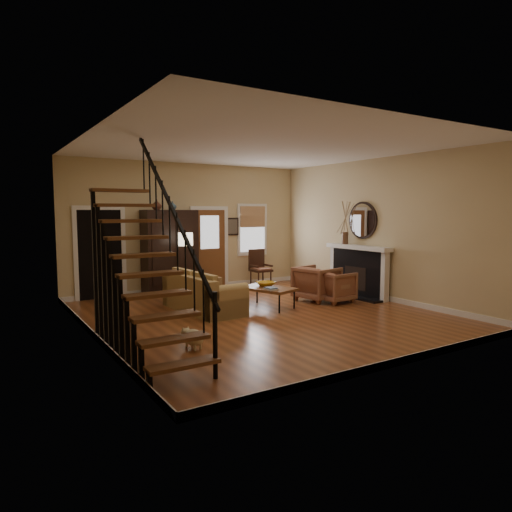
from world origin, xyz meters
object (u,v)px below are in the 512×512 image
coffee_table (268,298)px  armchair_left (334,287)px  armoire (170,253)px  armchair_right (317,283)px  side_chair (261,268)px  floor_lamp (186,266)px  sofa (203,293)px

coffee_table → armchair_left: (1.63, -0.29, 0.13)m
armoire → armchair_right: 3.69m
coffee_table → side_chair: 2.80m
armchair_left → armoire: bearing=39.1°
floor_lamp → side_chair: (2.48, 0.61, -0.27)m
armchair_right → armoire: bearing=34.2°
armchair_left → side_chair: 2.72m
sofa → side_chair: size_ratio=2.01×
armoire → coffee_table: armoire is taller
armoire → coffee_table: (1.18, -2.62, -0.83)m
armchair_left → side_chair: size_ratio=0.77×
side_chair → armoire: bearing=175.5°
coffee_table → armchair_right: 1.43m
coffee_table → side_chair: size_ratio=1.14×
coffee_table → armoire: bearing=114.2°
sofa → floor_lamp: floor_lamp is taller
armoire → sofa: (-0.12, -2.16, -0.67)m
armchair_left → floor_lamp: 3.48m
side_chair → coffee_table: bearing=-119.6°
sofa → floor_lamp: (0.19, 1.35, 0.40)m
floor_lamp → side_chair: bearing=13.7°
armchair_right → side_chair: side_chair is taller
armoire → armchair_left: size_ratio=2.68×
sofa → coffee_table: (1.30, -0.46, -0.16)m
armchair_left → armchair_right: armchair_right is taller
coffee_table → side_chair: (1.37, 2.42, 0.29)m
armoire → armchair_right: (2.60, -2.54, -0.65)m
coffee_table → side_chair: bearing=60.4°
armoire → armchair_right: bearing=-44.4°
floor_lamp → armchair_left: bearing=-37.5°
armoire → floor_lamp: 0.85m
coffee_table → floor_lamp: floor_lamp is taller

